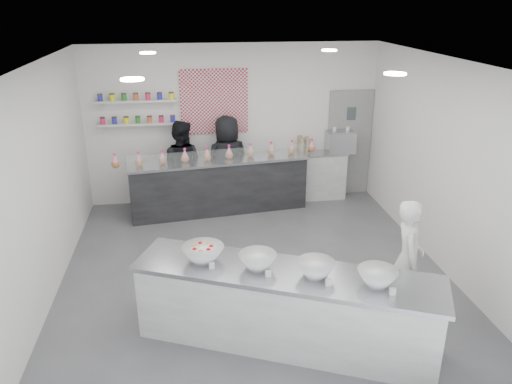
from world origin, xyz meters
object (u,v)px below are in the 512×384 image
espresso_machine (340,142)px  staff_left (181,166)px  back_bar (219,186)px  prep_counter (285,308)px  staff_right (228,162)px  woman_prep (408,258)px  espresso_ledge (313,176)px

espresso_machine → staff_left: size_ratio=0.31×
back_bar → staff_left: 0.80m
espresso_machine → staff_left: staff_left is taller
prep_counter → staff_right: bearing=117.4°
espresso_machine → staff_right: (-2.21, -0.15, -0.26)m
woman_prep → staff_right: size_ratio=0.87×
prep_counter → staff_right: (-0.28, 4.19, 0.41)m
espresso_machine → staff_left: bearing=-177.2°
espresso_ledge → staff_right: (-1.70, -0.15, 0.41)m
prep_counter → back_bar: 3.96m
espresso_machine → woman_prep: (-0.33, -3.94, -0.37)m
espresso_ledge → espresso_machine: (0.51, 0.00, 0.67)m
back_bar → staff_right: 0.48m
back_bar → woman_prep: (2.07, -3.54, 0.26)m
staff_left → espresso_ledge: bearing=-159.0°
woman_prep → staff_right: 4.23m
prep_counter → staff_right: staff_right is taller
prep_counter → espresso_machine: (1.94, 4.34, 0.67)m
prep_counter → espresso_ledge: 4.57m
woman_prep → espresso_ledge: bearing=19.9°
staff_left → staff_right: (0.86, 0.00, 0.03)m
back_bar → woman_prep: bearing=-66.8°
staff_right → woman_prep: bearing=102.2°
prep_counter → back_bar: (-0.46, 3.94, 0.04)m
espresso_machine → prep_counter: bearing=-114.1°
staff_right → espresso_machine: bearing=169.6°
prep_counter → staff_left: 4.36m
prep_counter → woman_prep: bearing=37.6°
espresso_ledge → staff_left: 2.60m
espresso_machine → staff_left: 3.09m
back_bar → espresso_ledge: bearing=4.8°
back_bar → prep_counter: bearing=-90.5°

